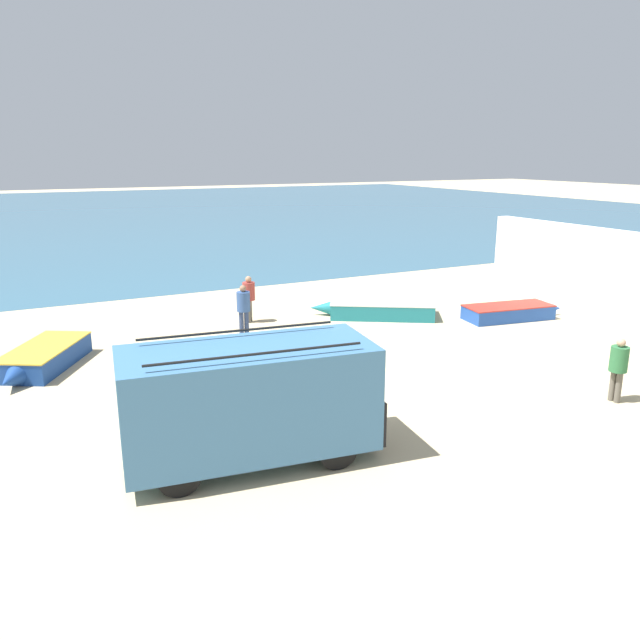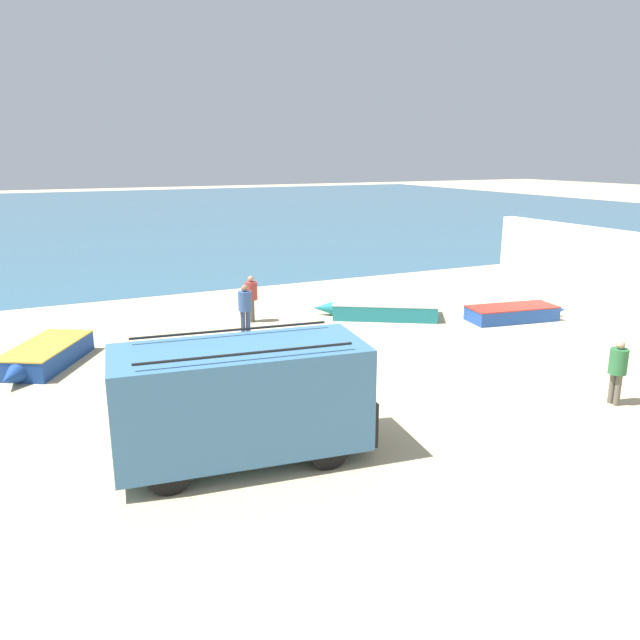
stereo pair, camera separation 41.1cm
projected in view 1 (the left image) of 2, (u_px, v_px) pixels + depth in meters
The scene contains 10 objects.
ground_plane at pixel (344, 377), 16.65m from camera, with size 200.00×200.00×0.00m, color tan.
sea_water at pixel (91, 214), 61.54m from camera, with size 120.00×80.00×0.01m, color #33607A.
harbor_wall at pixel (606, 276), 21.89m from camera, with size 0.50×10.77×3.24m, color silver.
parked_van at pixel (250, 399), 11.86m from camera, with size 5.04×2.58×2.43m.
fishing_rowboat_0 at pixel (379, 309), 22.79m from camera, with size 4.43×3.37×0.58m.
fishing_rowboat_1 at pixel (511, 312), 22.44m from camera, with size 3.95×1.71×0.52m.
fishing_rowboat_2 at pixel (43, 358), 17.26m from camera, with size 2.75×3.71×0.60m.
fisherman_1 at pixel (249, 295), 21.83m from camera, with size 0.43×0.43×1.65m.
fisherman_2 at pixel (243, 305), 20.26m from camera, with size 0.44×0.44×1.67m.
fisherman_3 at pixel (618, 364), 14.78m from camera, with size 0.42×0.42×1.58m.
Camera 1 is at (-7.62, -13.73, 5.78)m, focal length 35.00 mm.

